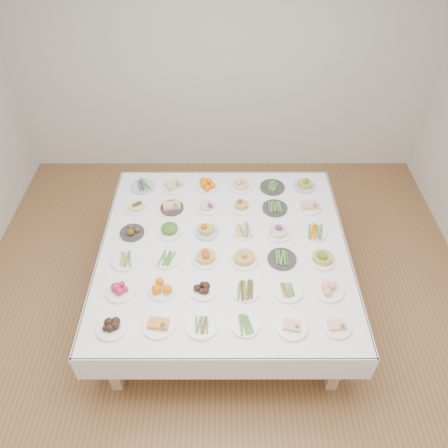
{
  "coord_description": "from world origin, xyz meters",
  "views": [
    {
      "loc": [
        0.01,
        -2.38,
        3.51
      ],
      "look_at": [
        0.01,
        0.38,
        0.88
      ],
      "focal_mm": 35.0,
      "sensor_mm": 36.0,
      "label": 1
    }
  ],
  "objects_px": {
    "dish_0": "(112,325)",
    "dish_18": "(132,231)",
    "dish_35": "(305,184)",
    "display_table": "(224,252)"
  },
  "relations": [
    {
      "from": "dish_0",
      "to": "dish_18",
      "type": "distance_m",
      "value": 0.98
    },
    {
      "from": "dish_35",
      "to": "display_table",
      "type": "bearing_deg",
      "value": -134.62
    },
    {
      "from": "dish_0",
      "to": "dish_18",
      "type": "xyz_separation_m",
      "value": [
        -0.0,
        0.98,
        -0.0
      ]
    },
    {
      "from": "dish_18",
      "to": "dish_35",
      "type": "distance_m",
      "value": 1.75
    },
    {
      "from": "dish_18",
      "to": "dish_35",
      "type": "relative_size",
      "value": 0.99
    },
    {
      "from": "dish_0",
      "to": "dish_35",
      "type": "height_order",
      "value": "dish_35"
    },
    {
      "from": "dish_0",
      "to": "display_table",
      "type": "bearing_deg",
      "value": 45.16
    },
    {
      "from": "dish_35",
      "to": "dish_18",
      "type": "bearing_deg",
      "value": -158.02
    },
    {
      "from": "dish_0",
      "to": "dish_35",
      "type": "bearing_deg",
      "value": 45.27
    },
    {
      "from": "display_table",
      "to": "dish_35",
      "type": "height_order",
      "value": "dish_35"
    }
  ]
}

